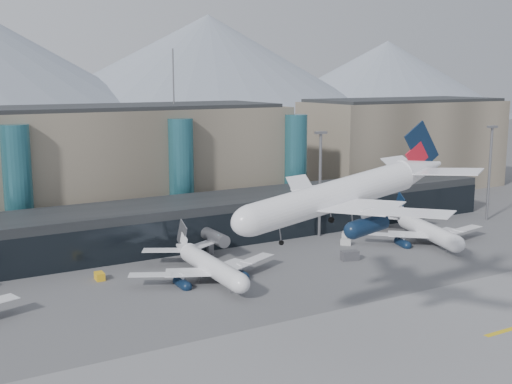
% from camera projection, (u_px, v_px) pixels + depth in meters
% --- Properties ---
extents(ground, '(900.00, 900.00, 0.00)m').
position_uv_depth(ground, '(340.00, 324.00, 101.29)').
color(ground, '#515154').
rests_on(ground, ground).
extents(runway_strip, '(400.00, 40.00, 0.04)m').
position_uv_depth(runway_strip, '(406.00, 359.00, 88.48)').
color(runway_strip, slate).
rests_on(runway_strip, ground).
extents(runway_markings, '(128.00, 1.00, 0.02)m').
position_uv_depth(runway_markings, '(406.00, 359.00, 88.47)').
color(runway_markings, gold).
rests_on(runway_markings, ground).
extents(concourse, '(170.00, 27.00, 10.00)m').
position_uv_depth(concourse, '(190.00, 222.00, 149.70)').
color(concourse, black).
rests_on(concourse, ground).
extents(terminal_main, '(130.00, 30.00, 31.00)m').
position_uv_depth(terminal_main, '(48.00, 168.00, 163.18)').
color(terminal_main, gray).
rests_on(terminal_main, ground).
extents(terminal_east, '(70.00, 30.00, 31.00)m').
position_uv_depth(terminal_east, '(403.00, 144.00, 221.83)').
color(terminal_east, gray).
rests_on(terminal_east, ground).
extents(teal_towers, '(116.40, 19.40, 46.00)m').
position_uv_depth(teal_towers, '(105.00, 179.00, 154.68)').
color(teal_towers, '#296673').
rests_on(teal_towers, ground).
extents(mountain_ridge, '(910.00, 400.00, 110.00)m').
position_uv_depth(mountain_ridge, '(13.00, 65.00, 425.48)').
color(mountain_ridge, gray).
rests_on(mountain_ridge, ground).
extents(lightmast_mid, '(3.00, 1.20, 25.60)m').
position_uv_depth(lightmast_mid, '(320.00, 178.00, 154.37)').
color(lightmast_mid, slate).
rests_on(lightmast_mid, ground).
extents(lightmast_right, '(3.00, 1.20, 25.60)m').
position_uv_depth(lightmast_right, '(490.00, 167.00, 171.98)').
color(lightmast_right, slate).
rests_on(lightmast_right, ground).
extents(hero_jet, '(37.20, 38.51, 12.40)m').
position_uv_depth(hero_jet, '(353.00, 184.00, 92.35)').
color(hero_jet, white).
rests_on(hero_jet, ground).
extents(jet_parked_mid, '(32.40, 31.30, 10.43)m').
position_uv_depth(jet_parked_mid, '(205.00, 257.00, 124.15)').
color(jet_parked_mid, white).
rests_on(jet_parked_mid, ground).
extents(jet_parked_right, '(32.63, 34.05, 10.93)m').
position_uv_depth(jet_parked_right, '(421.00, 224.00, 151.84)').
color(jet_parked_right, white).
rests_on(jet_parked_right, ground).
extents(veh_b, '(1.65, 2.60, 1.47)m').
position_uv_depth(veh_b, '(100.00, 276.00, 122.92)').
color(veh_b, yellow).
rests_on(veh_b, ground).
extents(veh_c, '(4.02, 2.77, 2.03)m').
position_uv_depth(veh_c, '(350.00, 255.00, 136.13)').
color(veh_c, '#46464B').
rests_on(veh_c, ground).
extents(veh_d, '(2.61, 2.67, 1.39)m').
position_uv_depth(veh_d, '(345.00, 235.00, 155.06)').
color(veh_d, silver).
rests_on(veh_d, ground).
extents(veh_g, '(2.67, 2.67, 1.39)m').
position_uv_depth(veh_g, '(346.00, 242.00, 148.37)').
color(veh_g, silver).
rests_on(veh_g, ground).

